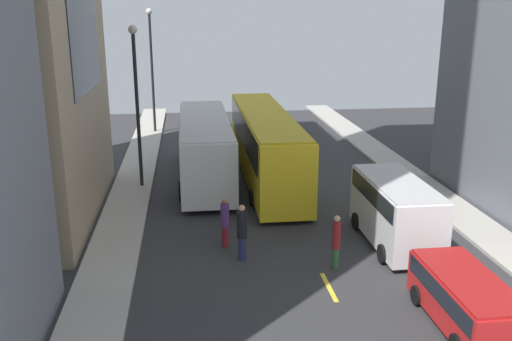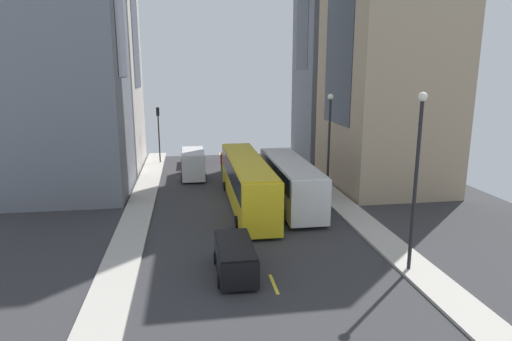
% 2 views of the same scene
% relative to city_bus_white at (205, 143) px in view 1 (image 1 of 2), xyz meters
% --- Properties ---
extents(ground_plane, '(40.92, 40.92, 0.00)m').
position_rel_city_bus_white_xyz_m(ground_plane, '(3.64, -0.27, -2.01)').
color(ground_plane, '#333335').
extents(sidewalk_west, '(1.99, 44.00, 0.15)m').
position_rel_city_bus_white_xyz_m(sidewalk_west, '(-3.82, -0.27, -1.93)').
color(sidewalk_west, '#B2ADA3').
rests_on(sidewalk_west, ground).
extents(sidewalk_east, '(1.99, 44.00, 0.15)m').
position_rel_city_bus_white_xyz_m(sidewalk_east, '(11.10, -0.27, -1.93)').
color(sidewalk_east, '#B2ADA3').
rests_on(sidewalk_east, ground).
extents(lane_stripe_1, '(0.16, 2.00, 0.01)m').
position_rel_city_bus_white_xyz_m(lane_stripe_1, '(3.64, -12.87, -2.00)').
color(lane_stripe_1, yellow).
rests_on(lane_stripe_1, ground).
extents(lane_stripe_2, '(0.16, 2.00, 0.01)m').
position_rel_city_bus_white_xyz_m(lane_stripe_2, '(3.64, -4.47, -2.00)').
color(lane_stripe_2, yellow).
rests_on(lane_stripe_2, ground).
extents(lane_stripe_3, '(0.16, 2.00, 0.01)m').
position_rel_city_bus_white_xyz_m(lane_stripe_3, '(3.64, 3.93, -2.00)').
color(lane_stripe_3, yellow).
rests_on(lane_stripe_3, ground).
extents(lane_stripe_4, '(0.16, 2.00, 0.01)m').
position_rel_city_bus_white_xyz_m(lane_stripe_4, '(3.64, 12.33, -2.00)').
color(lane_stripe_4, yellow).
rests_on(lane_stripe_4, ground).
extents(lane_stripe_5, '(0.16, 2.00, 0.01)m').
position_rel_city_bus_white_xyz_m(lane_stripe_5, '(3.64, 20.73, -2.00)').
color(lane_stripe_5, yellow).
rests_on(lane_stripe_5, ground).
extents(city_bus_white, '(2.81, 11.62, 3.35)m').
position_rel_city_bus_white_xyz_m(city_bus_white, '(0.00, 0.00, 0.00)').
color(city_bus_white, silver).
rests_on(city_bus_white, ground).
extents(streetcar_yellow, '(2.70, 14.50, 3.59)m').
position_rel_city_bus_white_xyz_m(streetcar_yellow, '(3.25, -0.14, 0.12)').
color(streetcar_yellow, yellow).
rests_on(streetcar_yellow, ground).
extents(delivery_van_white, '(2.25, 5.29, 2.58)m').
position_rel_city_bus_white_xyz_m(delivery_van_white, '(7.04, -9.67, -0.50)').
color(delivery_van_white, white).
rests_on(delivery_van_white, ground).
extents(car_black_0, '(1.97, 4.29, 1.61)m').
position_rel_city_bus_white_xyz_m(car_black_0, '(5.32, 10.96, -1.06)').
color(car_black_0, black).
rests_on(car_black_0, ground).
extents(car_red_1, '(1.95, 4.35, 1.56)m').
position_rel_city_bus_white_xyz_m(car_red_1, '(6.96, -15.64, -1.09)').
color(car_red_1, red).
rests_on(car_red_1, ground).
extents(pedestrian_crossing_near, '(0.29, 0.29, 2.01)m').
position_rel_city_bus_white_xyz_m(pedestrian_crossing_near, '(4.20, -11.52, -0.92)').
color(pedestrian_crossing_near, '#336B38').
rests_on(pedestrian_crossing_near, ground).
extents(pedestrian_waiting_curb, '(0.38, 0.38, 2.13)m').
position_rel_city_bus_white_xyz_m(pedestrian_waiting_curb, '(0.98, -10.39, -0.88)').
color(pedestrian_waiting_curb, navy).
rests_on(pedestrian_waiting_curb, ground).
extents(pedestrian_crossing_mid, '(0.33, 0.33, 1.96)m').
position_rel_city_bus_white_xyz_m(pedestrian_crossing_mid, '(0.44, -9.12, -0.96)').
color(pedestrian_crossing_mid, maroon).
rests_on(pedestrian_crossing_mid, ground).
extents(streetlamp_near, '(0.44, 0.44, 8.02)m').
position_rel_city_bus_white_xyz_m(streetlamp_near, '(-3.33, -1.25, 2.98)').
color(streetlamp_near, black).
rests_on(streetlamp_near, ground).
extents(streetlamp_far, '(0.44, 0.44, 8.77)m').
position_rel_city_bus_white_xyz_m(streetlamp_far, '(-3.33, 12.02, 3.37)').
color(streetlamp_far, black).
rests_on(streetlamp_far, ground).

